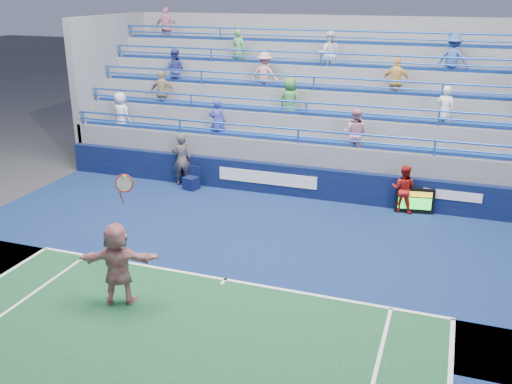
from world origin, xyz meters
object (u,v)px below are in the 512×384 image
at_px(tennis_player, 118,264).
at_px(line_judge, 182,160).
at_px(ball_girl, 403,189).
at_px(judge_chair, 191,182).
at_px(serve_speed_board, 415,201).

bearing_deg(tennis_player, line_judge, 106.36).
relative_size(line_judge, ball_girl, 1.24).
relative_size(judge_chair, ball_girl, 0.53).
bearing_deg(tennis_player, judge_chair, 103.48).
xyz_separation_m(serve_speed_board, judge_chair, (-7.82, -0.29, -0.16)).
height_order(judge_chair, ball_girl, ball_girl).
bearing_deg(serve_speed_board, ball_girl, 177.90).
height_order(serve_speed_board, line_judge, line_judge).
distance_m(serve_speed_board, judge_chair, 7.83).
distance_m(serve_speed_board, line_judge, 8.35).
relative_size(tennis_player, ball_girl, 2.01).
bearing_deg(line_judge, judge_chair, 129.42).
distance_m(judge_chair, line_judge, 0.93).
height_order(serve_speed_board, tennis_player, tennis_player).
height_order(tennis_player, line_judge, tennis_player).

